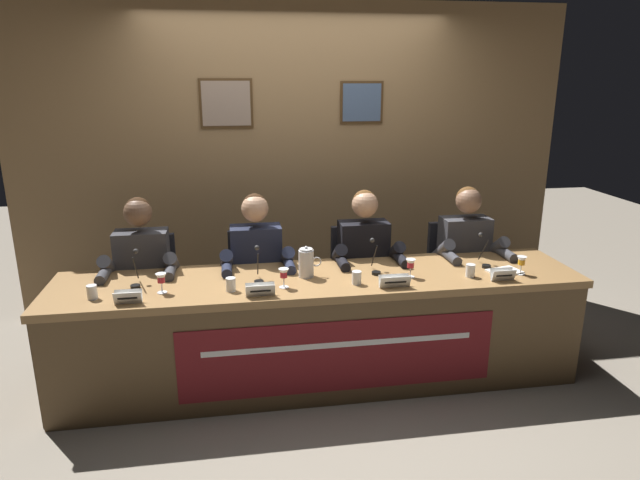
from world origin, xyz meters
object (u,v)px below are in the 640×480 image
at_px(microphone_far_left, 136,274).
at_px(chair_center_right, 359,287).
at_px(panelist_center_left, 257,267).
at_px(microphone_center_right, 375,262).
at_px(nameplate_far_right, 503,275).
at_px(chair_far_left, 149,299).
at_px(nameplate_far_left, 128,297).
at_px(panelist_center_right, 366,261).
at_px(panelist_far_right, 468,256).
at_px(juice_glass_center_right, 411,265).
at_px(water_pitcher_central, 306,263).
at_px(water_cup_far_right, 470,271).
at_px(water_cup_center_left, 231,285).
at_px(panelist_far_left, 142,273).
at_px(juice_glass_center_left, 284,274).
at_px(nameplate_center_left, 260,290).
at_px(microphone_center_left, 258,270).
at_px(conference_table, 323,316).
at_px(chair_far_right, 455,281).
at_px(document_stack_far_right, 505,271).
at_px(water_cup_far_left, 92,293).
at_px(chair_center_left, 257,293).
at_px(juice_glass_far_left, 161,279).
at_px(nameplate_center_right, 395,281).
at_px(water_cup_center_right, 357,278).
at_px(juice_glass_far_right, 521,262).

height_order(microphone_far_left, chair_center_right, microphone_far_left).
bearing_deg(panelist_center_left, microphone_center_right, -23.20).
distance_m(microphone_center_right, nameplate_far_right, 0.82).
relative_size(chair_far_left, nameplate_far_left, 5.72).
bearing_deg(panelist_center_right, panelist_far_right, 0.00).
distance_m(juice_glass_center_right, water_pitcher_central, 0.68).
distance_m(juice_glass_center_right, water_cup_far_right, 0.40).
xyz_separation_m(juice_glass_center_right, water_cup_far_right, (0.39, -0.05, -0.05)).
bearing_deg(microphone_center_right, water_cup_center_left, -168.80).
xyz_separation_m(panelist_far_left, panelist_center_right, (1.58, 0.00, 0.00)).
bearing_deg(juice_glass_center_left, nameplate_center_left, -141.65).
height_order(juice_glass_center_left, microphone_center_left, microphone_center_left).
relative_size(chair_far_left, panelist_far_right, 0.73).
bearing_deg(nameplate_far_left, chair_far_left, 91.02).
bearing_deg(chair_far_left, conference_table, -29.14).
relative_size(microphone_center_left, chair_far_right, 0.24).
bearing_deg(water_cup_center_left, juice_glass_center_right, 3.00).
height_order(water_cup_center_left, microphone_center_right, microphone_center_right).
bearing_deg(microphone_far_left, panelist_far_right, 8.02).
distance_m(nameplate_far_left, nameplate_center_left, 0.76).
relative_size(panelist_center_left, chair_center_right, 1.37).
height_order(panelist_center_right, document_stack_far_right, panelist_center_right).
xyz_separation_m(water_cup_far_left, chair_center_left, (0.99, 0.71, -0.35)).
relative_size(panelist_center_left, microphone_center_right, 5.66).
relative_size(chair_center_left, water_cup_far_right, 10.55).
height_order(conference_table, document_stack_far_right, document_stack_far_right).
height_order(juice_glass_center_right, microphone_center_right, microphone_center_right).
bearing_deg(nameplate_center_left, water_pitcher_central, 42.72).
bearing_deg(nameplate_center_left, panelist_center_right, 38.30).
bearing_deg(chair_center_right, juice_glass_center_left, -132.35).
bearing_deg(microphone_center_left, juice_glass_center_right, -4.68).
height_order(water_pitcher_central, document_stack_far_right, water_pitcher_central).
distance_m(juice_glass_far_left, nameplate_center_left, 0.61).
distance_m(chair_center_left, water_cup_far_right, 1.58).
bearing_deg(microphone_center_left, chair_center_right, 35.83).
distance_m(nameplate_center_right, water_cup_far_right, 0.55).
bearing_deg(chair_center_left, water_cup_center_right, -50.31).
bearing_deg(water_pitcher_central, nameplate_center_right, -28.49).
xyz_separation_m(nameplate_center_left, panelist_center_right, (0.80, 0.63, -0.07)).
relative_size(chair_far_left, panelist_far_left, 0.73).
height_order(nameplate_far_right, document_stack_far_right, nameplate_far_right).
height_order(juice_glass_center_right, water_cup_center_right, juice_glass_center_right).
bearing_deg(panelist_center_right, nameplate_far_left, -158.23).
height_order(chair_far_left, nameplate_far_left, chair_far_left).
bearing_deg(panelist_center_left, juice_glass_center_left, -74.64).
distance_m(chair_center_left, microphone_center_right, 1.01).
bearing_deg(water_cup_center_right, juice_glass_far_right, 0.28).
relative_size(nameplate_far_left, nameplate_far_right, 1.02).
distance_m(chair_center_left, juice_glass_center_right, 1.24).
bearing_deg(juice_glass_center_left, chair_center_left, 101.18).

